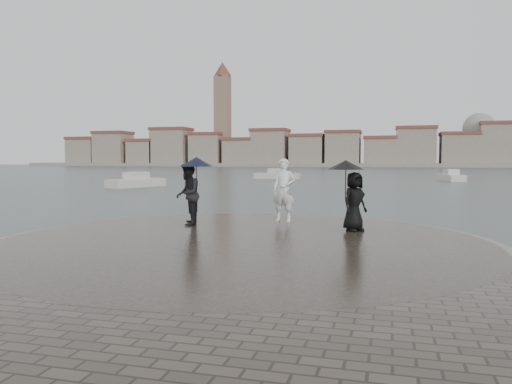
% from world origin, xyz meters
% --- Properties ---
extents(ground, '(400.00, 400.00, 0.00)m').
position_xyz_m(ground, '(0.00, 0.00, 0.00)').
color(ground, '#2B3835').
rests_on(ground, ground).
extents(kerb_ring, '(12.50, 12.50, 0.32)m').
position_xyz_m(kerb_ring, '(0.00, 3.50, 0.16)').
color(kerb_ring, gray).
rests_on(kerb_ring, ground).
extents(quay_tip, '(11.90, 11.90, 0.36)m').
position_xyz_m(quay_tip, '(0.00, 3.50, 0.18)').
color(quay_tip, '#2D261E').
rests_on(quay_tip, ground).
extents(statue, '(0.77, 0.54, 2.00)m').
position_xyz_m(statue, '(0.24, 7.31, 1.36)').
color(statue, white).
rests_on(statue, quay_tip).
extents(visitor_left, '(1.22, 1.13, 2.04)m').
position_xyz_m(visitor_left, '(-2.31, 5.68, 1.48)').
color(visitor_left, black).
rests_on(visitor_left, quay_tip).
extents(visitor_right, '(1.22, 1.09, 1.95)m').
position_xyz_m(visitor_right, '(2.48, 5.74, 1.48)').
color(visitor_right, black).
rests_on(visitor_right, quay_tip).
extents(far_skyline, '(260.00, 20.00, 37.00)m').
position_xyz_m(far_skyline, '(-6.29, 160.71, 5.61)').
color(far_skyline, gray).
rests_on(far_skyline, ground).
extents(boats, '(40.69, 25.89, 1.50)m').
position_xyz_m(boats, '(0.36, 43.73, 0.38)').
color(boats, beige).
rests_on(boats, ground).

